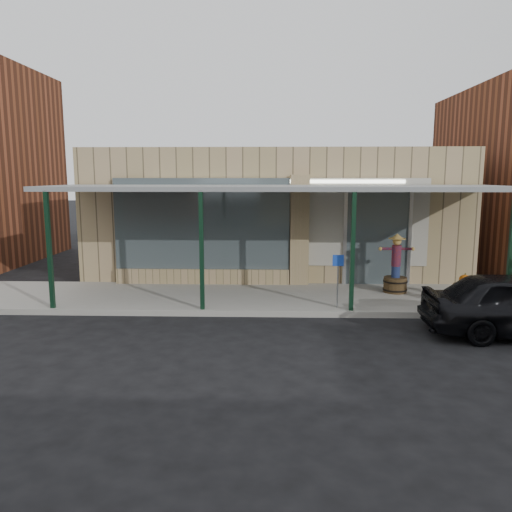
{
  "coord_description": "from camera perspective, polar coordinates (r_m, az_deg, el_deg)",
  "views": [
    {
      "loc": [
        -0.13,
        -9.61,
        3.36
      ],
      "look_at": [
        -0.51,
        2.6,
        1.39
      ],
      "focal_mm": 35.0,
      "sensor_mm": 36.0,
      "label": 1
    }
  ],
  "objects": [
    {
      "name": "sidewalk",
      "position": [
        13.61,
        2.28,
        -4.84
      ],
      "size": [
        40.0,
        3.2,
        0.15
      ],
      "primitive_type": "cube",
      "color": "gray",
      "rests_on": "ground"
    },
    {
      "name": "barrel_scarecrow",
      "position": [
        14.38,
        15.67,
        -1.84
      ],
      "size": [
        1.0,
        0.75,
        1.65
      ],
      "rotation": [
        0.0,
        0.0,
        0.19
      ],
      "color": "#4B361E",
      "rests_on": "sidewalk"
    },
    {
      "name": "awning",
      "position": [
        13.17,
        2.37,
        7.61
      ],
      "size": [
        12.0,
        3.0,
        3.04
      ],
      "color": "gray",
      "rests_on": "ground"
    },
    {
      "name": "barrel_pumpkin",
      "position": [
        14.36,
        22.71,
        -3.52
      ],
      "size": [
        0.72,
        0.72,
        0.67
      ],
      "rotation": [
        0.0,
        0.0,
        -0.32
      ],
      "color": "#4B361E",
      "rests_on": "sidewalk"
    },
    {
      "name": "storefront",
      "position": [
        17.82,
        2.2,
        5.05
      ],
      "size": [
        12.0,
        6.25,
        4.2
      ],
      "color": "#9D8460",
      "rests_on": "ground"
    },
    {
      "name": "block_buildings_near",
      "position": [
        18.93,
        8.4,
        10.27
      ],
      "size": [
        61.0,
        8.0,
        8.0
      ],
      "color": "brown",
      "rests_on": "ground"
    },
    {
      "name": "handicap_sign",
      "position": [
        12.35,
        9.34,
        -2.02
      ],
      "size": [
        0.27,
        0.04,
        1.31
      ],
      "rotation": [
        0.0,
        0.0,
        0.01
      ],
      "color": "gray",
      "rests_on": "sidewalk"
    },
    {
      "name": "ground",
      "position": [
        10.18,
        2.45,
        -10.14
      ],
      "size": [
        120.0,
        120.0,
        0.0
      ],
      "primitive_type": "plane",
      "color": "black",
      "rests_on": "ground"
    }
  ]
}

